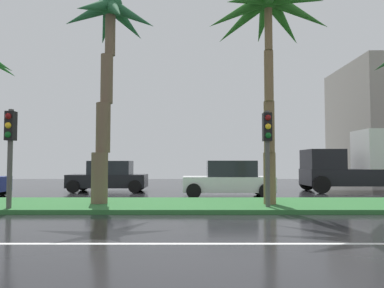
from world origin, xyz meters
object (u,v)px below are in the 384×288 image
(palm_tree_centre, at_px, (268,23))
(box_truck_lead, at_px, (364,164))
(car_in_traffic_second, at_px, (110,177))
(car_in_traffic_third, at_px, (230,179))
(traffic_signal_median_right, at_px, (268,140))
(traffic_signal_median_left, at_px, (11,140))
(palm_tree_centre_left, at_px, (109,46))

(palm_tree_centre, distance_m, box_truck_lead, 11.40)
(car_in_traffic_second, distance_m, car_in_traffic_third, 7.08)
(traffic_signal_median_right, height_order, car_in_traffic_third, traffic_signal_median_right)
(traffic_signal_median_left, xyz_separation_m, traffic_signal_median_right, (8.51, 0.41, 0.00))
(traffic_signal_median_left, distance_m, car_in_traffic_third, 9.65)
(palm_tree_centre, xyz_separation_m, box_truck_lead, (6.89, 7.50, -5.12))
(palm_tree_centre_left, distance_m, traffic_signal_median_right, 6.91)
(palm_tree_centre, relative_size, car_in_traffic_third, 1.84)
(palm_tree_centre, xyz_separation_m, traffic_signal_median_left, (-8.69, -0.99, -4.28))
(traffic_signal_median_left, bearing_deg, traffic_signal_median_right, 2.75)
(traffic_signal_median_left, relative_size, car_in_traffic_second, 0.75)
(traffic_signal_median_left, bearing_deg, palm_tree_centre_left, 30.61)
(car_in_traffic_second, bearing_deg, palm_tree_centre, 134.69)
(traffic_signal_median_left, xyz_separation_m, car_in_traffic_second, (1.28, 8.47, -1.55))
(palm_tree_centre_left, relative_size, box_truck_lead, 1.24)
(palm_tree_centre_left, distance_m, palm_tree_centre, 5.96)
(palm_tree_centre_left, distance_m, car_in_traffic_second, 8.72)
(car_in_traffic_second, relative_size, box_truck_lead, 0.67)
(palm_tree_centre_left, height_order, car_in_traffic_second, palm_tree_centre_left)
(traffic_signal_median_left, relative_size, box_truck_lead, 0.51)
(palm_tree_centre, xyz_separation_m, traffic_signal_median_right, (-0.17, -0.58, -4.28))
(palm_tree_centre_left, xyz_separation_m, traffic_signal_median_left, (-2.80, -1.65, -3.67))
(traffic_signal_median_right, bearing_deg, box_truck_lead, 48.84)
(car_in_traffic_second, bearing_deg, traffic_signal_median_right, 131.87)
(box_truck_lead, bearing_deg, traffic_signal_median_left, 28.60)
(car_in_traffic_second, relative_size, car_in_traffic_third, 1.00)
(traffic_signal_median_right, bearing_deg, palm_tree_centre_left, 167.71)
(car_in_traffic_second, bearing_deg, traffic_signal_median_left, 81.38)
(palm_tree_centre_left, relative_size, car_in_traffic_second, 1.85)
(palm_tree_centre, distance_m, car_in_traffic_third, 7.47)
(palm_tree_centre_left, xyz_separation_m, car_in_traffic_third, (4.94, 3.90, -5.23))
(traffic_signal_median_left, height_order, traffic_signal_median_right, traffic_signal_median_right)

